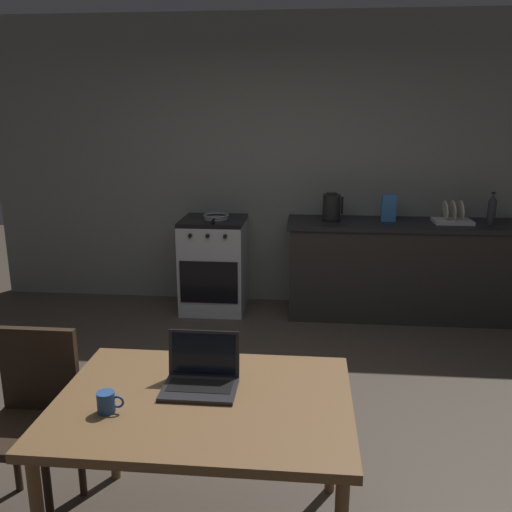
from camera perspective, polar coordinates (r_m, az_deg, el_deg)
The scene contains 13 objects.
ground_plane at distance 3.39m, azimuth -0.16°, elevation -18.94°, with size 12.00×12.00×0.00m, color #473D33.
back_wall at distance 5.44m, azimuth 5.76°, elevation 9.50°, with size 6.40×0.10×2.78m, color slate.
kitchen_counter at distance 5.34m, azimuth 14.94°, elevation -1.30°, with size 2.16×0.64×0.90m.
stove_oven at distance 5.34m, azimuth -4.38°, elevation -0.87°, with size 0.60×0.62×0.90m.
dining_table at distance 2.42m, azimuth -5.45°, elevation -15.88°, with size 1.25×0.91×0.71m.
chair at distance 2.88m, azimuth -22.22°, elevation -14.75°, with size 0.40×0.40×0.89m.
laptop at distance 2.46m, azimuth -5.76°, elevation -12.46°, with size 0.32×0.25×0.23m.
electric_kettle at distance 5.14m, azimuth 7.86°, elevation 5.04°, with size 0.19×0.17×0.26m.
bottle at distance 5.34m, azimuth 23.32°, elevation 4.48°, with size 0.07×0.07×0.30m.
frying_pan at distance 5.20m, azimuth -4.19°, elevation 4.10°, with size 0.24×0.42×0.05m.
coffee_mug at distance 2.34m, azimuth -15.26°, elevation -14.46°, with size 0.11×0.07×0.09m.
cereal_box at distance 5.21m, azimuth 13.64°, elevation 4.88°, with size 0.13×0.05×0.25m.
dish_rack at distance 5.32m, azimuth 19.78°, elevation 3.76°, with size 0.34×0.26×0.21m.
Camera 1 is at (0.28, -2.81, 1.88)m, focal length 38.45 mm.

